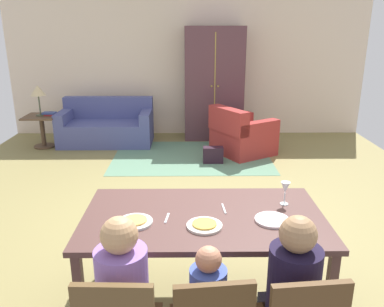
{
  "coord_description": "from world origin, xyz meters",
  "views": [
    {
      "loc": [
        0.01,
        -3.97,
        2.09
      ],
      "look_at": [
        0.05,
        -0.15,
        0.85
      ],
      "focal_mm": 36.79,
      "sensor_mm": 36.0,
      "label": 1
    }
  ],
  "objects_px": {
    "plate_near_man": "(135,222)",
    "person_woman": "(289,305)",
    "wine_glass": "(285,189)",
    "handbag": "(213,155)",
    "armoire": "(214,84)",
    "person_man": "(125,306)",
    "couch": "(107,127)",
    "dining_table": "(203,223)",
    "book_upper": "(49,113)",
    "plate_near_woman": "(272,220)",
    "side_table": "(42,127)",
    "armchair": "(241,136)",
    "table_lamp": "(38,91)",
    "plate_near_child": "(204,226)",
    "book_lower": "(51,115)"
  },
  "relations": [
    {
      "from": "person_man",
      "to": "handbag",
      "type": "relative_size",
      "value": 3.47
    },
    {
      "from": "couch",
      "to": "person_woman",
      "type": "bearing_deg",
      "value": -67.9
    },
    {
      "from": "plate_near_woman",
      "to": "couch",
      "type": "relative_size",
      "value": 0.15
    },
    {
      "from": "person_man",
      "to": "table_lamp",
      "type": "xyz_separation_m",
      "value": [
        -2.24,
        4.93,
        0.5
      ]
    },
    {
      "from": "plate_near_man",
      "to": "person_woman",
      "type": "height_order",
      "value": "person_woman"
    },
    {
      "from": "plate_near_man",
      "to": "plate_near_woman",
      "type": "xyz_separation_m",
      "value": [
        0.98,
        0.02,
        0.0
      ]
    },
    {
      "from": "person_man",
      "to": "armchair",
      "type": "height_order",
      "value": "person_man"
    },
    {
      "from": "person_man",
      "to": "table_lamp",
      "type": "distance_m",
      "value": 5.44
    },
    {
      "from": "wine_glass",
      "to": "handbag",
      "type": "relative_size",
      "value": 0.58
    },
    {
      "from": "armchair",
      "to": "table_lamp",
      "type": "bearing_deg",
      "value": 173.06
    },
    {
      "from": "dining_table",
      "to": "side_table",
      "type": "relative_size",
      "value": 3.06
    },
    {
      "from": "dining_table",
      "to": "book_upper",
      "type": "relative_size",
      "value": 8.08
    },
    {
      "from": "wine_glass",
      "to": "handbag",
      "type": "height_order",
      "value": "wine_glass"
    },
    {
      "from": "side_table",
      "to": "person_man",
      "type": "bearing_deg",
      "value": -65.59
    },
    {
      "from": "couch",
      "to": "handbag",
      "type": "xyz_separation_m",
      "value": [
        1.91,
        -1.16,
        -0.17
      ]
    },
    {
      "from": "person_woman",
      "to": "armchair",
      "type": "relative_size",
      "value": 0.94
    },
    {
      "from": "book_lower",
      "to": "table_lamp",
      "type": "bearing_deg",
      "value": -171.66
    },
    {
      "from": "person_woman",
      "to": "armoire",
      "type": "xyz_separation_m",
      "value": [
        -0.1,
        5.54,
        0.54
      ]
    },
    {
      "from": "person_woman",
      "to": "armchair",
      "type": "bearing_deg",
      "value": 86.09
    },
    {
      "from": "wine_glass",
      "to": "couch",
      "type": "bearing_deg",
      "value": 117.6
    },
    {
      "from": "plate_near_child",
      "to": "armchair",
      "type": "height_order",
      "value": "armchair"
    },
    {
      "from": "armoire",
      "to": "book_upper",
      "type": "distance_m",
      "value": 3.05
    },
    {
      "from": "armoire",
      "to": "side_table",
      "type": "height_order",
      "value": "armoire"
    },
    {
      "from": "book_upper",
      "to": "book_lower",
      "type": "bearing_deg",
      "value": 7.61
    },
    {
      "from": "dining_table",
      "to": "wine_glass",
      "type": "bearing_deg",
      "value": 15.72
    },
    {
      "from": "dining_table",
      "to": "handbag",
      "type": "bearing_deg",
      "value": 85.06
    },
    {
      "from": "plate_near_man",
      "to": "armoire",
      "type": "relative_size",
      "value": 0.12
    },
    {
      "from": "wine_glass",
      "to": "side_table",
      "type": "bearing_deg",
      "value": 129.6
    },
    {
      "from": "armchair",
      "to": "side_table",
      "type": "xyz_separation_m",
      "value": [
        -3.52,
        0.43,
        0.06
      ]
    },
    {
      "from": "person_woman",
      "to": "side_table",
      "type": "height_order",
      "value": "person_woman"
    },
    {
      "from": "person_woman",
      "to": "armchair",
      "type": "distance_m",
      "value": 4.52
    },
    {
      "from": "dining_table",
      "to": "side_table",
      "type": "height_order",
      "value": "dining_table"
    },
    {
      "from": "wine_glass",
      "to": "handbag",
      "type": "distance_m",
      "value": 3.28
    },
    {
      "from": "plate_near_woman",
      "to": "side_table",
      "type": "relative_size",
      "value": 0.43
    },
    {
      "from": "plate_near_child",
      "to": "couch",
      "type": "relative_size",
      "value": 0.15
    },
    {
      "from": "person_man",
      "to": "couch",
      "type": "relative_size",
      "value": 0.66
    },
    {
      "from": "dining_table",
      "to": "couch",
      "type": "bearing_deg",
      "value": 109.79
    },
    {
      "from": "wine_glass",
      "to": "book_lower",
      "type": "relative_size",
      "value": 0.85
    },
    {
      "from": "plate_near_child",
      "to": "couch",
      "type": "xyz_separation_m",
      "value": [
        -1.62,
        4.68,
        -0.47
      ]
    },
    {
      "from": "plate_near_woman",
      "to": "handbag",
      "type": "xyz_separation_m",
      "value": [
        -0.2,
        3.45,
        -0.64
      ]
    },
    {
      "from": "armoire",
      "to": "book_lower",
      "type": "bearing_deg",
      "value": -168.66
    },
    {
      "from": "book_lower",
      "to": "book_upper",
      "type": "distance_m",
      "value": 0.05
    },
    {
      "from": "person_woman",
      "to": "side_table",
      "type": "xyz_separation_m",
      "value": [
        -3.21,
        4.93,
        -0.14
      ]
    },
    {
      "from": "couch",
      "to": "dining_table",
      "type": "bearing_deg",
      "value": -70.21
    },
    {
      "from": "dining_table",
      "to": "book_upper",
      "type": "xyz_separation_m",
      "value": [
        -2.58,
        4.27,
        -0.07
      ]
    },
    {
      "from": "armoire",
      "to": "person_woman",
      "type": "bearing_deg",
      "value": -88.92
    },
    {
      "from": "table_lamp",
      "to": "plate_near_child",
      "type": "bearing_deg",
      "value": -58.39
    },
    {
      "from": "dining_table",
      "to": "plate_near_man",
      "type": "bearing_deg",
      "value": -166.2
    },
    {
      "from": "dining_table",
      "to": "book_upper",
      "type": "distance_m",
      "value": 4.99
    },
    {
      "from": "armchair",
      "to": "book_lower",
      "type": "bearing_deg",
      "value": 172.24
    }
  ]
}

